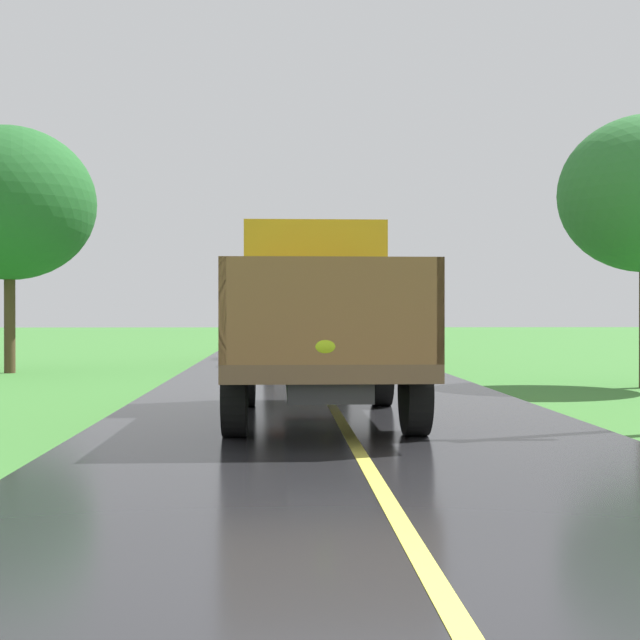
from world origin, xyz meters
TOP-DOWN VIEW (x-y plane):
  - centre_line at (0.00, 0.00)m, footprint 0.14×108.00m
  - banana_truck_near at (-0.29, 8.87)m, footprint 2.38×5.84m
  - banana_truck_far at (-0.06, 23.98)m, footprint 2.38×5.81m
  - roadside_tree_near_left at (-7.69, 19.07)m, footprint 4.34×4.34m

SIDE VIEW (x-z plane):
  - centre_line at x=0.00m, z-range 0.08..0.09m
  - banana_truck_near at x=-0.29m, z-range 0.06..2.86m
  - banana_truck_far at x=-0.06m, z-range 0.07..2.87m
  - roadside_tree_near_left at x=-7.69m, z-range 1.18..7.47m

